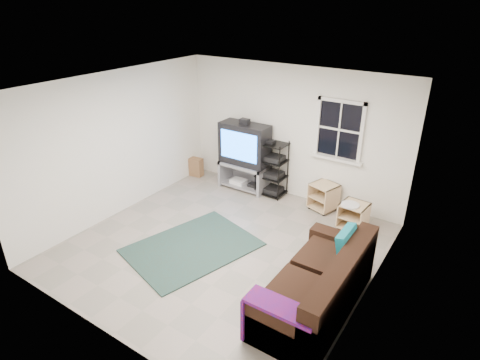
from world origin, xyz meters
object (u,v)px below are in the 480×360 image
Objects in this scene: av_rack at (272,172)px; side_table_right at (354,214)px; sofa at (318,287)px; tv_unit at (245,151)px; side_table_left at (325,196)px.

av_rack is 1.90m from side_table_right.
av_rack is at bearing 130.06° from sofa.
tv_unit is 2.73× the size of side_table_left.
sofa reaches higher than side_table_right.
sofa is (0.98, -2.57, 0.05)m from side_table_left.
av_rack is (0.61, 0.05, -0.33)m from tv_unit.
av_rack is 1.18m from side_table_left.
sofa is (2.14, -2.55, -0.17)m from av_rack.
side_table_right is (0.70, -0.38, 0.00)m from side_table_left.
side_table_right is at bearing -7.01° from tv_unit.
side_table_right is at bearing 97.50° from sofa.
side_table_left is at bearing 110.96° from sofa.
side_table_left is 0.79m from side_table_right.
side_table_left is at bearing 1.04° from av_rack.
sofa is at bearing -49.94° from av_rack.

